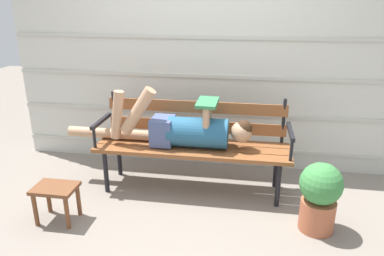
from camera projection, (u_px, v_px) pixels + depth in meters
The scene contains 6 objects.
ground_plane at pixel (189, 198), 3.34m from camera, with size 12.00×12.00×0.00m, color gray.
house_siding at pixel (202, 56), 3.70m from camera, with size 4.08×0.08×2.37m.
park_bench at pixel (193, 139), 3.40m from camera, with size 1.81×0.48×0.88m.
reclining_person at pixel (182, 129), 3.31m from camera, with size 1.79×0.28×0.57m.
footstool at pixel (56, 194), 2.94m from camera, with size 0.34×0.25×0.31m.
potted_plant at pixel (320, 195), 2.80m from camera, with size 0.33×0.33×0.57m.
Camera 1 is at (0.50, -2.88, 1.76)m, focal length 33.68 mm.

